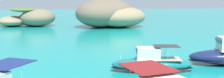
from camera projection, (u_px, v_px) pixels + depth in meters
islet_large at (109, 15)px, 75.88m from camera, size 23.35×22.43×7.30m
islet_small at (29, 18)px, 77.68m from camera, size 17.75×13.99×5.13m
motorboat_teal at (152, 63)px, 28.52m from camera, size 8.73×4.54×2.62m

